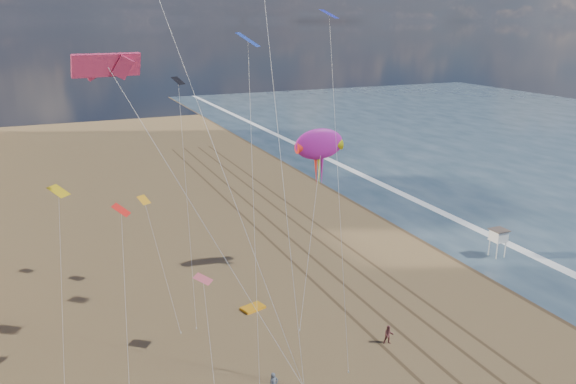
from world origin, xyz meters
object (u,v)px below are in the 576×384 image
object	(u,v)px
lifeguard_stand	(499,236)
grounded_kite	(253,308)
show_kite	(319,145)
kite_flyer_b	(389,335)

from	to	relation	value
lifeguard_stand	grounded_kite	distance (m)	27.92
show_kite	grounded_kite	bearing A→B (deg)	-150.57
show_kite	kite_flyer_b	xyz separation A→B (m)	(-0.85, -14.24, -12.16)
lifeguard_stand	kite_flyer_b	bearing A→B (deg)	-153.76
show_kite	kite_flyer_b	distance (m)	18.74
grounded_kite	kite_flyer_b	distance (m)	12.20
lifeguard_stand	show_kite	xyz separation A→B (m)	(-19.17, 4.37, 10.59)
grounded_kite	lifeguard_stand	bearing A→B (deg)	-14.97
grounded_kite	show_kite	bearing A→B (deg)	13.42
lifeguard_stand	show_kite	distance (m)	22.34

